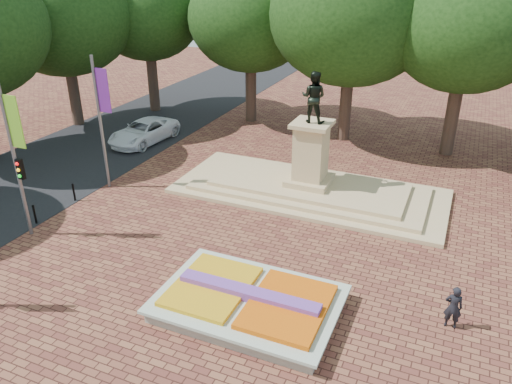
{
  "coord_description": "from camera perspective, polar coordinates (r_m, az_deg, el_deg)",
  "views": [
    {
      "loc": [
        6.85,
        -14.85,
        11.45
      ],
      "look_at": [
        -0.79,
        2.81,
        2.2
      ],
      "focal_mm": 35.0,
      "sensor_mm": 36.0,
      "label": 1
    }
  ],
  "objects": [
    {
      "name": "ground",
      "position": [
        19.96,
        -1.13,
        -9.33
      ],
      "size": [
        90.0,
        90.0,
        0.0
      ],
      "primitive_type": "plane",
      "color": "brown",
      "rests_on": "ground"
    },
    {
      "name": "bollard_row",
      "position": [
        24.61,
        -26.1,
        -3.54
      ],
      "size": [
        0.12,
        13.12,
        0.98
      ],
      "color": "black",
      "rests_on": "ground"
    },
    {
      "name": "van",
      "position": [
        34.15,
        -12.71,
        6.75
      ],
      "size": [
        2.93,
        5.48,
        1.47
      ],
      "primitive_type": "imported",
      "rotation": [
        0.0,
        0.0,
        -0.1
      ],
      "color": "white",
      "rests_on": "ground"
    },
    {
      "name": "flower_bed",
      "position": [
        17.93,
        -0.79,
        -12.46
      ],
      "size": [
        6.3,
        4.3,
        0.91
      ],
      "color": "gray",
      "rests_on": "ground"
    },
    {
      "name": "asphalt_street",
      "position": [
        31.66,
        -22.63,
        2.43
      ],
      "size": [
        9.0,
        90.0,
        0.02
      ],
      "primitive_type": "cube",
      "color": "black",
      "rests_on": "ground"
    },
    {
      "name": "banner_poles",
      "position": [
        22.96,
        -26.31,
        3.67
      ],
      "size": [
        0.88,
        11.17,
        7.0
      ],
      "color": "slate",
      "rests_on": "ground"
    },
    {
      "name": "pedestrian",
      "position": [
        18.25,
        21.62,
        -12.14
      ],
      "size": [
        0.62,
        0.43,
        1.61
      ],
      "primitive_type": "imported",
      "rotation": [
        0.0,
        0.0,
        3.23
      ],
      "color": "black",
      "rests_on": "ground"
    },
    {
      "name": "monument",
      "position": [
        26.09,
        6.13,
        1.63
      ],
      "size": [
        14.0,
        6.0,
        6.4
      ],
      "color": "tan",
      "rests_on": "ground"
    },
    {
      "name": "tree_row_back",
      "position": [
        33.5,
        16.08,
        16.54
      ],
      "size": [
        44.8,
        8.8,
        10.43
      ],
      "color": "#36261D",
      "rests_on": "ground"
    }
  ]
}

